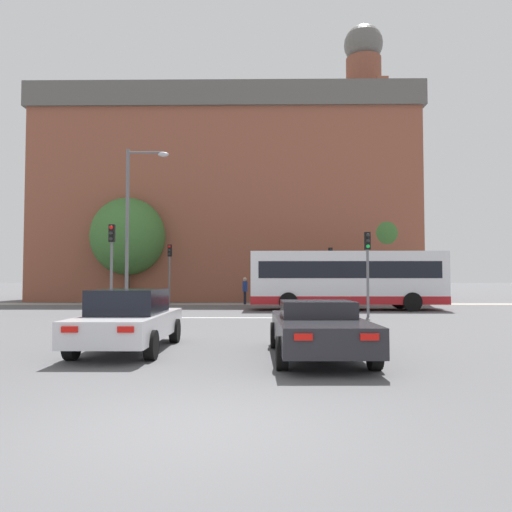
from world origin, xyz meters
The scene contains 15 objects.
ground_plane centered at (0.00, 0.00, 0.00)m, with size 400.00×400.00×0.00m, color #545456.
stop_line_strip centered at (0.00, 16.20, 0.00)m, with size 8.67×0.30×0.01m, color silver.
far_pavement centered at (0.00, 27.93, 0.01)m, with size 69.63×2.50×0.01m, color gray.
brick_civic_building centered at (-1.85, 36.04, 8.40)m, with size 29.87×11.89×23.39m.
car_saloon_left centered at (-2.34, 6.22, 0.74)m, with size 1.93×4.78×1.47m.
car_roadster_right centered at (2.10, 5.19, 0.64)m, with size 2.04×4.92×1.24m.
bus_crossing_lead centered at (5.51, 21.80, 1.72)m, with size 10.55×2.75×3.20m.
traffic_light_near_left centered at (-5.97, 16.60, 2.81)m, with size 0.26×0.31×4.19m.
traffic_light_far_right centered at (5.37, 27.09, 2.56)m, with size 0.26×0.31×3.77m.
traffic_light_far_left centered at (-5.31, 27.20, 2.70)m, with size 0.26×0.31×4.00m.
traffic_light_near_right centered at (5.67, 16.86, 2.61)m, with size 0.26×0.31×3.85m.
street_lamp_junction centered at (-5.16, 17.35, 4.72)m, with size 2.01×0.36×7.83m.
pedestrian_waiting centered at (-0.30, 27.43, 1.07)m, with size 0.34×0.45×1.81m.
tree_by_building centered at (-8.81, 29.78, 4.76)m, with size 5.30×5.30×7.55m.
tree_kerbside centered at (9.92, 32.81, 5.03)m, with size 5.22×5.22×7.78m.
Camera 1 is at (0.88, -5.85, 1.73)m, focal length 35.00 mm.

